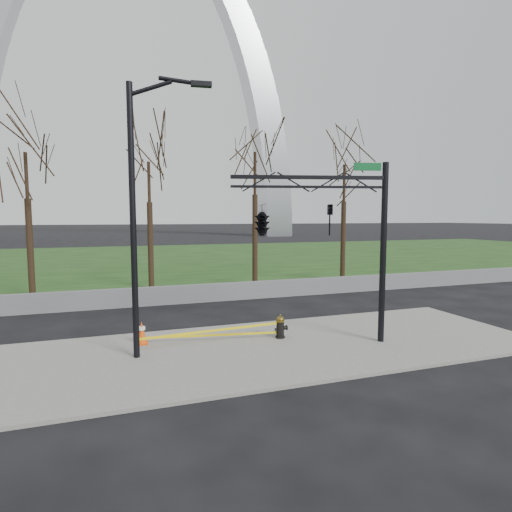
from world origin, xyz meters
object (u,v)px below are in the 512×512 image
object	(u,v)px
fire_hydrant	(281,327)
traffic_cone	(142,333)
street_light	(141,201)
traffic_signal_mast	(286,220)

from	to	relation	value
fire_hydrant	traffic_cone	bearing A→B (deg)	169.51
fire_hydrant	street_light	distance (m)	6.23
traffic_signal_mast	street_light	bearing A→B (deg)	-167.81
traffic_cone	traffic_signal_mast	xyz separation A→B (m)	(4.45, -1.48, 3.68)
fire_hydrant	street_light	world-z (taller)	street_light
traffic_cone	street_light	world-z (taller)	street_light
street_light	traffic_signal_mast	size ratio (longest dim) A/B	1.37
traffic_cone	street_light	xyz separation A→B (m)	(-0.00, -1.29, 4.22)
fire_hydrant	traffic_cone	xyz separation A→B (m)	(-4.55, 0.85, 0.00)
street_light	fire_hydrant	bearing A→B (deg)	13.62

